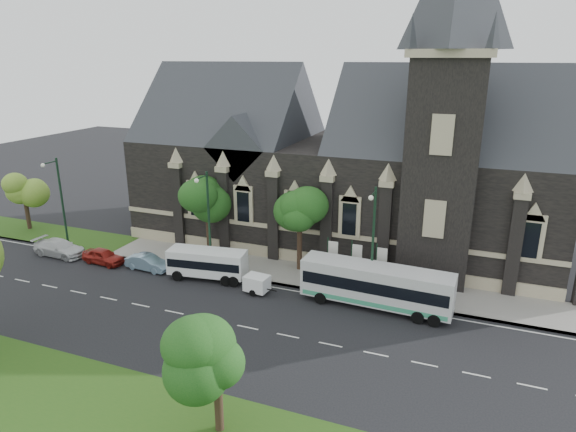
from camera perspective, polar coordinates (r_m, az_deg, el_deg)
The scene contains 19 objects.
ground at distance 37.04m, azimuth -8.88°, elevation -11.58°, with size 160.00×160.00×0.00m, color black.
sidewalk at distance 44.55m, azimuth -2.79°, elevation -6.01°, with size 80.00×5.00×0.15m, color gray.
museum at distance 48.89m, azimuth 7.06°, elevation 6.01°, with size 40.00×17.70×29.90m.
tree_park_east at distance 25.07m, azimuth -7.65°, elevation -14.73°, with size 3.40×3.40×6.28m.
tree_walk_right at distance 42.50m, azimuth 1.72°, elevation 1.07°, with size 4.08×4.08×7.80m.
tree_walk_left at distance 46.18m, azimuth -8.88°, elevation 2.12°, with size 3.91×3.91×7.64m.
tree_walk_far at distance 60.01m, azimuth -27.68°, elevation 2.80°, with size 3.40×3.40×6.28m.
street_lamp_near at distance 37.70m, azimuth 9.61°, elevation -2.52°, with size 0.36×1.88×9.00m.
street_lamp_mid at distance 42.51m, azimuth -9.15°, elevation -0.15°, with size 0.36×1.88×9.00m.
street_lamp_far at distance 52.23m, azimuth -24.53°, elevation 1.82°, with size 0.36×1.88×9.00m.
banner_flag_left at distance 41.22m, azimuth 4.91°, elevation -4.60°, with size 0.90×0.10×4.00m.
banner_flag_center at distance 40.76m, azimuth 7.62°, elevation -4.96°, with size 0.90×0.10×4.00m.
banner_flag_right at distance 40.39m, azimuth 10.38°, elevation -5.32°, with size 0.90×0.10×4.00m.
tour_coach at distance 38.06m, azimuth 10.00°, elevation -7.77°, with size 11.32×3.04×3.28m.
shuttle_bus at distance 42.77m, azimuth -9.15°, elevation -5.22°, with size 6.81×3.14×2.54m.
box_trailer at distance 40.14m, azimuth -3.56°, elevation -7.65°, with size 2.75×1.62×1.44m.
sedan at distance 45.94m, azimuth -15.68°, elevation -5.11°, with size 1.44×4.12×1.36m, color #7999B0.
car_far_red at distance 48.49m, azimuth -20.28°, elevation -4.32°, with size 1.64×4.09×1.39m, color maroon.
car_far_white at distance 51.94m, azimuth -24.58°, elevation -3.32°, with size 2.14×5.25×1.52m, color silver.
Camera 1 is at (16.78, -27.67, 18.03)m, focal length 31.22 mm.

